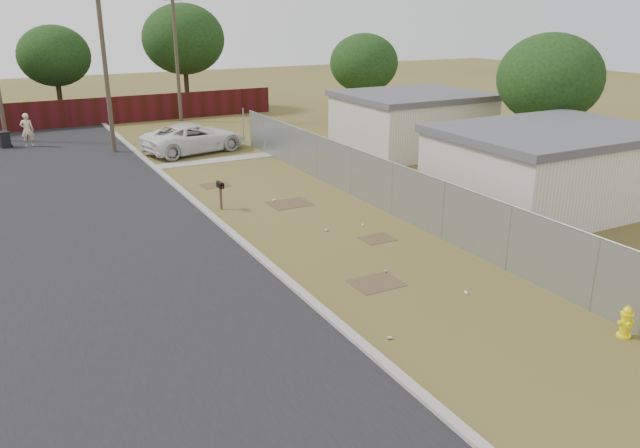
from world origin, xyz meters
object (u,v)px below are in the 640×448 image
mailbox (220,187)px  pickup_truck (194,138)px  fire_hydrant (626,322)px  trash_bin (4,139)px  pedestrian (27,130)px

mailbox → pickup_truck: (2.17, 10.36, -0.10)m
fire_hydrant → trash_bin: (-11.87, 30.33, 0.09)m
pickup_truck → pedestrian: pedestrian is taller
fire_hydrant → mailbox: (-5.03, 13.91, 0.50)m
mailbox → pickup_truck: bearing=78.2°
trash_bin → fire_hydrant: bearing=-68.6°
pickup_truck → mailbox: bearing=155.3°
fire_hydrant → mailbox: bearing=109.9°
pickup_truck → trash_bin: pickup_truck is taller
pedestrian → mailbox: bearing=114.4°
mailbox → pickup_truck: 10.59m
fire_hydrant → trash_bin: 32.57m
mailbox → pedestrian: bearing=109.2°
fire_hydrant → pedestrian: 31.85m
mailbox → trash_bin: size_ratio=1.22×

